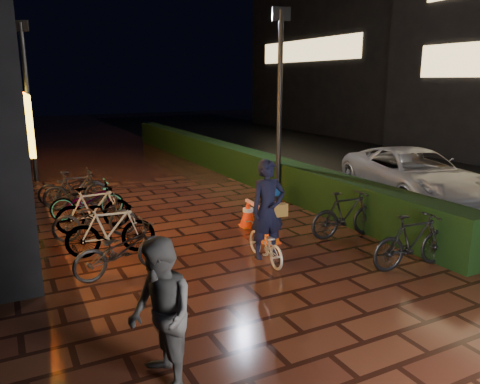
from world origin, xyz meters
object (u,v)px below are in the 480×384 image
bystander_person (161,315)px  traffic_barrier (259,220)px  van (413,174)px  cart_assembly (271,191)px  cyclist (267,225)px

bystander_person → traffic_barrier: bystander_person is taller
van → cart_assembly: (-4.11, 0.79, -0.20)m
van → cyclist: bearing=-144.7°
traffic_barrier → cart_assembly: cart_assembly is taller
van → traffic_barrier: 5.41m
bystander_person → van: bystander_person is taller
bystander_person → cyclist: size_ratio=0.88×
cyclist → cart_assembly: 3.57m
bystander_person → traffic_barrier: size_ratio=1.07×
van → cyclist: (-6.01, -2.22, 0.01)m
bystander_person → cart_assembly: (4.69, 5.57, -0.34)m
cyclist → traffic_barrier: 1.66m
cyclist → bystander_person: bearing=-137.5°
cart_assembly → van: bearing=-10.9°
bystander_person → van: (8.80, 4.78, -0.14)m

